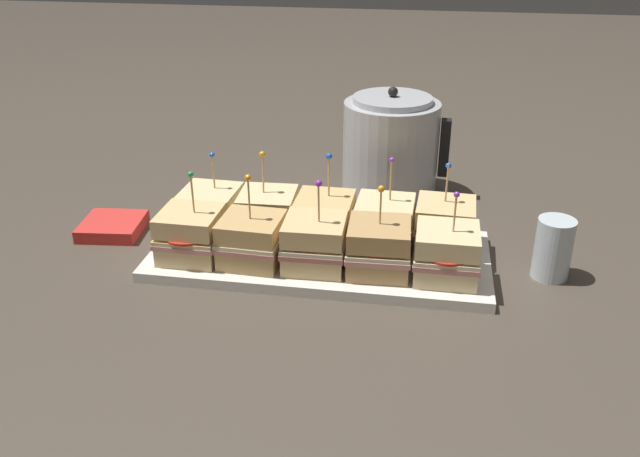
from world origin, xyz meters
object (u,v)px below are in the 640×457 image
Objects in this scene: serving_platter at (320,256)px; drinking_glass at (553,249)px; sandwich_front_right at (379,248)px; sandwich_back_far_left at (211,210)px; kettle_steel at (391,147)px; sandwich_back_far_right at (445,225)px; sandwich_front_left at (252,240)px; sandwich_back_center at (324,218)px; sandwich_front_center at (316,243)px; napkin_stack at (113,226)px; sandwich_front_far_left at (191,235)px; sandwich_back_left at (268,213)px; sandwich_back_right at (385,222)px; sandwich_front_far_right at (446,254)px.

drinking_glass is (0.38, 0.01, 0.04)m from serving_platter.
sandwich_front_right is 0.33m from sandwich_back_far_left.
sandwich_back_far_right is at bearing -66.93° from kettle_steel.
sandwich_back_center is at bearing 45.11° from sandwich_front_left.
sandwich_front_center is 0.39m from drinking_glass.
napkin_stack is at bearing 169.15° from sandwich_front_right.
sandwich_back_center is (0.21, 0.11, -0.00)m from sandwich_front_far_left.
drinking_glass is (0.29, -0.31, -0.05)m from kettle_steel.
sandwich_front_far_left is at bearing -179.46° from sandwich_front_right.
sandwich_back_left is (0.11, 0.00, 0.00)m from sandwich_back_far_left.
kettle_steel is 0.43m from drinking_glass.
sandwich_front_right is (0.10, -0.05, 0.05)m from serving_platter.
sandwich_back_right is at bearing -87.84° from kettle_steel.
sandwich_front_far_right reaches higher than napkin_stack.
drinking_glass is at bearing -8.89° from sandwich_back_right.
serving_platter is 3.64× the size of sandwich_back_center.
sandwich_back_center is at bearing 0.76° from napkin_stack.
sandwich_front_right is (0.21, 0.00, 0.00)m from sandwich_front_left.
sandwich_back_center reaches higher than serving_platter.
sandwich_front_center is 0.99× the size of sandwich_back_right.
sandwich_front_center reaches higher than sandwich_back_far_right.
sandwich_front_center is 0.38m from kettle_steel.
drinking_glass is at bearing 12.01° from sandwich_front_right.
napkin_stack is (-0.79, 0.04, -0.04)m from drinking_glass.
serving_platter is 0.34m from kettle_steel.
sandwich_front_left is 0.24m from sandwich_back_right.
sandwich_front_center is 1.30× the size of napkin_stack.
sandwich_front_center is 1.06× the size of sandwich_back_far_left.
sandwich_front_left is at bearing -90.94° from sandwich_back_left.
sandwich_front_far_left is at bearing -90.60° from sandwich_back_far_left.
sandwich_front_center is at bearing -88.61° from sandwich_back_center.
sandwich_back_right is (0.31, 0.00, 0.00)m from sandwich_back_far_left.
sandwich_back_far_left is at bearing 134.58° from sandwich_front_left.
sandwich_back_far_left is 0.11m from sandwich_back_left.
sandwich_back_right reaches higher than serving_platter.
sandwich_back_left is (0.00, 0.11, 0.00)m from sandwich_front_left.
sandwich_back_right is (0.10, 0.10, -0.00)m from sandwich_front_center.
sandwich_front_right is at bearing 0.42° from sandwich_front_center.
serving_platter is 3.66× the size of sandwich_back_right.
kettle_steel reaches higher than sandwich_front_center.
sandwich_front_far_left is 0.98× the size of sandwich_back_center.
sandwich_back_center is 0.39m from drinking_glass.
sandwich_front_left reaches higher than sandwich_front_far_right.
sandwich_back_center reaches higher than napkin_stack.
sandwich_front_far_right is 0.18m from drinking_glass.
sandwich_front_far_left is 0.21m from sandwich_front_center.
drinking_glass is at bearing -13.64° from sandwich_back_far_right.
kettle_steel is at bearing 75.65° from sandwich_front_center.
sandwich_front_far_left and sandwich_front_center have the same top height.
sandwich_back_far_left is at bearing 179.81° from sandwich_back_center.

